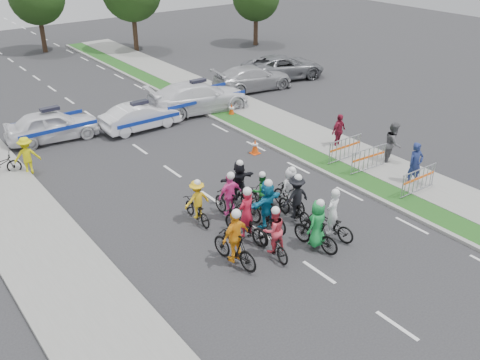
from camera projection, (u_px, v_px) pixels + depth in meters
ground at (319, 272)px, 16.63m from camera, size 90.00×90.00×0.00m
curb_right at (323, 172)px, 22.90m from camera, size 0.20×60.00×0.12m
grass_strip at (334, 168)px, 23.28m from camera, size 1.20×60.00×0.11m
sidewalk_right at (362, 157)px, 24.23m from camera, size 2.40×60.00×0.13m
sidewalk_left at (57, 268)px, 16.70m from camera, size 3.00×60.00×0.13m
rider_0 at (331, 221)px, 18.18m from camera, size 0.94×1.93×1.89m
rider_1 at (317, 229)px, 17.49m from camera, size 0.86×1.85×1.89m
rider_2 at (273, 237)px, 17.17m from camera, size 0.89×1.88×1.85m
rider_3 at (235, 243)px, 16.67m from camera, size 1.07×1.99×2.04m
rider_4 at (295, 203)px, 19.06m from camera, size 1.10×1.91×1.91m
rider_5 at (266, 209)px, 18.50m from camera, size 1.65×1.96×2.00m
rider_6 at (246, 222)px, 18.03m from camera, size 0.96×2.06×2.03m
rider_7 at (290, 193)px, 19.79m from camera, size 0.77×1.73×1.82m
rider_8 at (260, 197)px, 19.69m from camera, size 0.86×1.74×1.70m
rider_9 at (230, 201)px, 19.20m from camera, size 0.97×1.83×1.92m
rider_10 at (197, 205)px, 19.05m from camera, size 0.98×1.72×1.72m
rider_11 at (239, 184)px, 20.31m from camera, size 1.47×1.76×1.81m
police_car_0 at (52, 125)px, 25.91m from camera, size 4.61×2.33×1.51m
police_car_1 at (141, 117)px, 27.25m from camera, size 4.08×1.46×1.34m
police_car_2 at (199, 97)px, 29.58m from camera, size 6.07×3.20×1.68m
civilian_sedan at (253, 78)px, 33.25m from camera, size 5.40×2.80×1.50m
civilian_suv at (283, 67)px, 35.53m from camera, size 5.99×3.88×1.53m
spectator_0 at (415, 164)px, 21.54m from camera, size 0.76×0.59×1.84m
spectator_1 at (393, 143)px, 23.39m from camera, size 1.17×1.11×1.91m
spectator_2 at (339, 131)px, 24.99m from camera, size 1.03×0.55×1.67m
marshal_hiviz at (27, 156)px, 22.53m from camera, size 1.19×0.87×1.66m
barrier_0 at (418, 182)px, 20.95m from camera, size 2.01×0.53×1.12m
barrier_1 at (368, 160)px, 22.76m from camera, size 2.03×0.64×1.12m
barrier_2 at (345, 150)px, 23.73m from camera, size 2.00×0.52×1.12m
cone_0 at (255, 147)px, 24.62m from camera, size 0.40×0.40×0.70m
cone_1 at (232, 110)px, 29.16m from camera, size 0.40×0.40×0.70m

